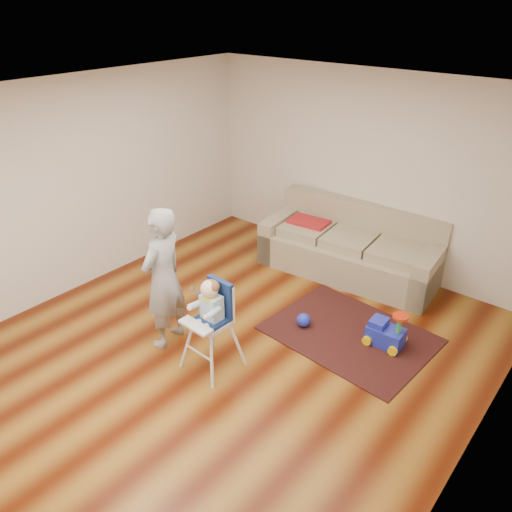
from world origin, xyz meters
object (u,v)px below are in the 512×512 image
Objects in this scene: ride_on_toy at (387,327)px; toy_ball at (304,320)px; side_table at (294,240)px; sofa at (350,243)px; adult at (163,279)px; high_chair at (211,326)px.

ride_on_toy is 2.62× the size of toy_ball.
side_table reaches higher than ride_on_toy.
sofa is 14.95× the size of toy_ball.
toy_ball is 1.73m from adult.
ride_on_toy is (2.03, -1.06, -0.04)m from side_table.
side_table is at bearing -178.86° from sofa.
toy_ball is (0.26, -1.48, -0.37)m from sofa.
high_chair is (-0.08, -2.66, 0.04)m from sofa.
high_chair reaches higher than toy_ball.
sofa is 2.38× the size of high_chair.
adult is at bearing -145.37° from ride_on_toy.
adult is (-1.04, -1.18, 0.71)m from toy_ball.
side_table is at bearing 149.40° from ride_on_toy.
ride_on_toy is (1.16, -1.17, -0.23)m from sofa.
sofa is at bearing 100.16° from toy_ball.
adult is at bearing -112.09° from sofa.
sofa is 2.66m from high_chair.
adult reaches higher than ride_on_toy.
ride_on_toy is at bearing 117.47° from adult.
side_table is 1.25× the size of ride_on_toy.
high_chair is 0.65× the size of adult.
side_table is 2.68m from high_chair.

